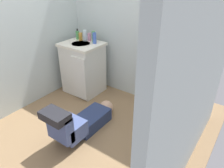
{
  "coord_description": "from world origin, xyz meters",
  "views": [
    {
      "loc": [
        1.47,
        -1.65,
        1.8
      ],
      "look_at": [
        0.01,
        0.4,
        0.45
      ],
      "focal_mm": 34.23,
      "sensor_mm": 36.0,
      "label": 1
    }
  ],
  "objects_px": {
    "bottle_pink": "(89,37)",
    "bottle_green": "(93,37)",
    "toiletry_bag": "(190,63)",
    "tissue_box": "(177,61)",
    "soap_dispenser": "(78,35)",
    "bottle_blue": "(94,38)",
    "toilet_paper_roll": "(164,154)",
    "vanity_cabinet": "(83,68)",
    "bottle_amber": "(81,37)",
    "paper_towel_roll": "(140,116)",
    "person_plumber": "(81,121)",
    "bottle_clear": "(85,35)",
    "toilet": "(173,95)",
    "faucet": "(88,38)"
  },
  "relations": [
    {
      "from": "toilet",
      "to": "bottle_amber",
      "type": "relative_size",
      "value": 6.3
    },
    {
      "from": "toilet_paper_roll",
      "to": "tissue_box",
      "type": "bearing_deg",
      "value": 107.83
    },
    {
      "from": "vanity_cabinet",
      "to": "bottle_clear",
      "type": "bearing_deg",
      "value": 108.03
    },
    {
      "from": "paper_towel_roll",
      "to": "toiletry_bag",
      "type": "bearing_deg",
      "value": 45.35
    },
    {
      "from": "tissue_box",
      "to": "toilet_paper_roll",
      "type": "bearing_deg",
      "value": -72.17
    },
    {
      "from": "bottle_clear",
      "to": "toilet_paper_roll",
      "type": "distance_m",
      "value": 2.05
    },
    {
      "from": "person_plumber",
      "to": "toilet_paper_roll",
      "type": "relative_size",
      "value": 9.68
    },
    {
      "from": "tissue_box",
      "to": "bottle_clear",
      "type": "relative_size",
      "value": 1.33
    },
    {
      "from": "vanity_cabinet",
      "to": "bottle_green",
      "type": "height_order",
      "value": "bottle_green"
    },
    {
      "from": "toiletry_bag",
      "to": "soap_dispenser",
      "type": "distance_m",
      "value": 1.77
    },
    {
      "from": "toilet",
      "to": "paper_towel_roll",
      "type": "bearing_deg",
      "value": -133.2
    },
    {
      "from": "toilet",
      "to": "toilet_paper_roll",
      "type": "relative_size",
      "value": 6.82
    },
    {
      "from": "soap_dispenser",
      "to": "bottle_amber",
      "type": "bearing_deg",
      "value": -16.03
    },
    {
      "from": "vanity_cabinet",
      "to": "toilet_paper_roll",
      "type": "xyz_separation_m",
      "value": [
        1.68,
        -0.6,
        -0.37
      ]
    },
    {
      "from": "faucet",
      "to": "tissue_box",
      "type": "relative_size",
      "value": 0.45
    },
    {
      "from": "bottle_pink",
      "to": "bottle_green",
      "type": "distance_m",
      "value": 0.08
    },
    {
      "from": "bottle_green",
      "to": "person_plumber",
      "type": "bearing_deg",
      "value": -59.51
    },
    {
      "from": "bottle_pink",
      "to": "toiletry_bag",
      "type": "bearing_deg",
      "value": 1.35
    },
    {
      "from": "bottle_clear",
      "to": "bottle_blue",
      "type": "bearing_deg",
      "value": -6.29
    },
    {
      "from": "bottle_clear",
      "to": "toilet_paper_roll",
      "type": "height_order",
      "value": "bottle_clear"
    },
    {
      "from": "tissue_box",
      "to": "toiletry_bag",
      "type": "relative_size",
      "value": 1.77
    },
    {
      "from": "person_plumber",
      "to": "toilet",
      "type": "bearing_deg",
      "value": 49.48
    },
    {
      "from": "person_plumber",
      "to": "toilet_paper_roll",
      "type": "xyz_separation_m",
      "value": [
        1.0,
        0.22,
        -0.13
      ]
    },
    {
      "from": "person_plumber",
      "to": "bottle_pink",
      "type": "xyz_separation_m",
      "value": [
        -0.66,
        0.98,
        0.71
      ]
    },
    {
      "from": "tissue_box",
      "to": "bottle_clear",
      "type": "xyz_separation_m",
      "value": [
        -1.46,
        -0.07,
        0.1
      ]
    },
    {
      "from": "toilet",
      "to": "paper_towel_roll",
      "type": "height_order",
      "value": "toilet"
    },
    {
      "from": "soap_dispenser",
      "to": "bottle_blue",
      "type": "xyz_separation_m",
      "value": [
        0.36,
        -0.02,
        0.01
      ]
    },
    {
      "from": "bottle_clear",
      "to": "tissue_box",
      "type": "bearing_deg",
      "value": 2.59
    },
    {
      "from": "soap_dispenser",
      "to": "vanity_cabinet",
      "type": "bearing_deg",
      "value": -33.1
    },
    {
      "from": "faucet",
      "to": "bottle_amber",
      "type": "relative_size",
      "value": 0.84
    },
    {
      "from": "vanity_cabinet",
      "to": "bottle_green",
      "type": "relative_size",
      "value": 5.03
    },
    {
      "from": "paper_towel_roll",
      "to": "bottle_clear",
      "type": "bearing_deg",
      "value": 164.13
    },
    {
      "from": "bottle_clear",
      "to": "bottle_pink",
      "type": "distance_m",
      "value": 0.08
    },
    {
      "from": "paper_towel_roll",
      "to": "vanity_cabinet",
      "type": "bearing_deg",
      "value": 169.63
    },
    {
      "from": "bottle_amber",
      "to": "toiletry_bag",
      "type": "bearing_deg",
      "value": 3.23
    },
    {
      "from": "toilet",
      "to": "faucet",
      "type": "bearing_deg",
      "value": 178.44
    },
    {
      "from": "toilet_paper_roll",
      "to": "bottle_amber",
      "type": "bearing_deg",
      "value": 158.56
    },
    {
      "from": "bottle_clear",
      "to": "bottle_blue",
      "type": "distance_m",
      "value": 0.21
    },
    {
      "from": "tissue_box",
      "to": "soap_dispenser",
      "type": "height_order",
      "value": "soap_dispenser"
    },
    {
      "from": "bottle_blue",
      "to": "toilet",
      "type": "bearing_deg",
      "value": -0.04
    },
    {
      "from": "faucet",
      "to": "soap_dispenser",
      "type": "distance_m",
      "value": 0.19
    },
    {
      "from": "bottle_amber",
      "to": "bottle_blue",
      "type": "xyz_separation_m",
      "value": [
        0.28,
        0.01,
        0.02
      ]
    },
    {
      "from": "tissue_box",
      "to": "bottle_blue",
      "type": "xyz_separation_m",
      "value": [
        -1.25,
        -0.09,
        0.1
      ]
    },
    {
      "from": "person_plumber",
      "to": "bottle_clear",
      "type": "height_order",
      "value": "bottle_clear"
    },
    {
      "from": "bottle_green",
      "to": "tissue_box",
      "type": "bearing_deg",
      "value": 1.36
    },
    {
      "from": "bottle_blue",
      "to": "toilet_paper_roll",
      "type": "xyz_separation_m",
      "value": [
        1.51,
        -0.71,
        -0.85
      ]
    },
    {
      "from": "person_plumber",
      "to": "toilet_paper_roll",
      "type": "distance_m",
      "value": 1.03
    },
    {
      "from": "bottle_amber",
      "to": "tissue_box",
      "type": "bearing_deg",
      "value": 3.54
    },
    {
      "from": "bottle_pink",
      "to": "tissue_box",
      "type": "bearing_deg",
      "value": 1.49
    },
    {
      "from": "bottle_blue",
      "to": "vanity_cabinet",
      "type": "bearing_deg",
      "value": -147.7
    }
  ]
}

